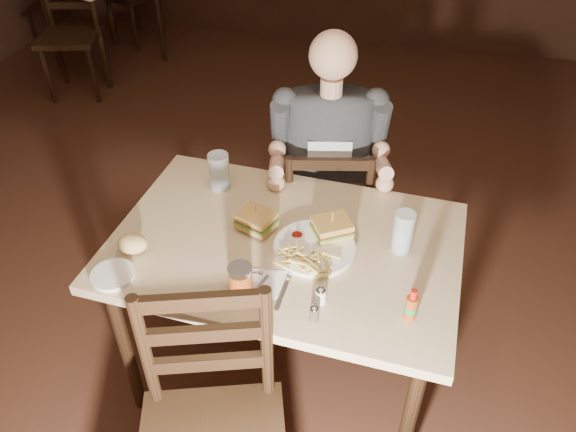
% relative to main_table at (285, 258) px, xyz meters
% --- Properties ---
extents(room_shell, '(7.00, 7.00, 7.00)m').
position_rel_main_table_xyz_m(room_shell, '(-0.21, 0.30, 0.71)').
color(room_shell, black).
rests_on(room_shell, ground).
extents(main_table, '(1.28, 0.90, 0.77)m').
position_rel_main_table_xyz_m(main_table, '(0.00, 0.00, 0.00)').
color(main_table, tan).
rests_on(main_table, ground).
extents(chair_far, '(0.49, 0.52, 0.88)m').
position_rel_main_table_xyz_m(chair_far, '(0.06, 0.58, -0.25)').
color(chair_far, black).
rests_on(chair_far, ground).
extents(bg_chair_near, '(0.53, 0.56, 0.93)m').
position_rel_main_table_xyz_m(bg_chair_near, '(-2.21, 2.25, -0.23)').
color(bg_chair_near, black).
rests_on(bg_chair_near, ground).
extents(diner, '(0.58, 0.49, 0.87)m').
position_rel_main_table_xyz_m(diner, '(0.07, 0.54, 0.20)').
color(diner, '#333539').
rests_on(diner, chair_far).
extents(dinner_plate, '(0.30, 0.30, 0.02)m').
position_rel_main_table_xyz_m(dinner_plate, '(0.11, -0.02, 0.09)').
color(dinner_plate, white).
rests_on(dinner_plate, main_table).
extents(sandwich_left, '(0.16, 0.14, 0.11)m').
position_rel_main_table_xyz_m(sandwich_left, '(-0.12, 0.04, 0.15)').
color(sandwich_left, gold).
rests_on(sandwich_left, dinner_plate).
extents(sandwich_right, '(0.16, 0.16, 0.11)m').
position_rel_main_table_xyz_m(sandwich_right, '(0.16, 0.06, 0.15)').
color(sandwich_right, gold).
rests_on(sandwich_right, dinner_plate).
extents(fries_pile, '(0.25, 0.18, 0.04)m').
position_rel_main_table_xyz_m(fries_pile, '(0.10, -0.11, 0.11)').
color(fries_pile, '#E4C85A').
rests_on(fries_pile, dinner_plate).
extents(ketchup_dollop, '(0.04, 0.04, 0.01)m').
position_rel_main_table_xyz_m(ketchup_dollop, '(0.04, 0.02, 0.10)').
color(ketchup_dollop, maroon).
rests_on(ketchup_dollop, dinner_plate).
extents(glass_left, '(0.09, 0.09, 0.15)m').
position_rel_main_table_xyz_m(glass_left, '(-0.33, 0.27, 0.15)').
color(glass_left, silver).
rests_on(glass_left, main_table).
extents(glass_right, '(0.08, 0.08, 0.16)m').
position_rel_main_table_xyz_m(glass_right, '(0.40, 0.05, 0.16)').
color(glass_right, silver).
rests_on(glass_right, main_table).
extents(hot_sauce, '(0.04, 0.04, 0.12)m').
position_rel_main_table_xyz_m(hot_sauce, '(0.45, -0.26, 0.14)').
color(hot_sauce, '#8B3610').
rests_on(hot_sauce, main_table).
extents(salt_shaker, '(0.04, 0.04, 0.06)m').
position_rel_main_table_xyz_m(salt_shaker, '(0.17, -0.25, 0.11)').
color(salt_shaker, white).
rests_on(salt_shaker, main_table).
extents(pepper_shaker, '(0.03, 0.03, 0.05)m').
position_rel_main_table_xyz_m(pepper_shaker, '(0.17, -0.33, 0.11)').
color(pepper_shaker, '#38332D').
rests_on(pepper_shaker, main_table).
extents(syrup_dispenser, '(0.08, 0.08, 0.10)m').
position_rel_main_table_xyz_m(syrup_dispenser, '(-0.09, -0.26, 0.13)').
color(syrup_dispenser, '#8B3610').
rests_on(syrup_dispenser, main_table).
extents(napkin, '(0.15, 0.14, 0.00)m').
position_rel_main_table_xyz_m(napkin, '(-0.02, -0.22, 0.08)').
color(napkin, white).
rests_on(napkin, main_table).
extents(knife, '(0.02, 0.22, 0.01)m').
position_rel_main_table_xyz_m(knife, '(0.05, -0.21, 0.08)').
color(knife, silver).
rests_on(knife, napkin).
extents(fork, '(0.05, 0.15, 0.00)m').
position_rel_main_table_xyz_m(fork, '(-0.04, -0.26, 0.08)').
color(fork, silver).
rests_on(fork, napkin).
extents(side_plate, '(0.15, 0.15, 0.01)m').
position_rel_main_table_xyz_m(side_plate, '(-0.52, -0.30, 0.08)').
color(side_plate, white).
rests_on(side_plate, main_table).
extents(bread_roll, '(0.11, 0.09, 0.06)m').
position_rel_main_table_xyz_m(bread_roll, '(-0.50, -0.17, 0.12)').
color(bread_roll, '#DDB66E').
rests_on(bread_roll, side_plate).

